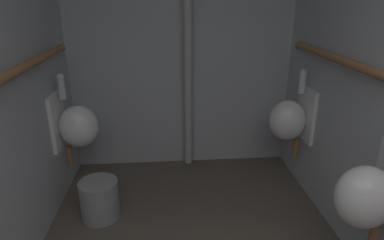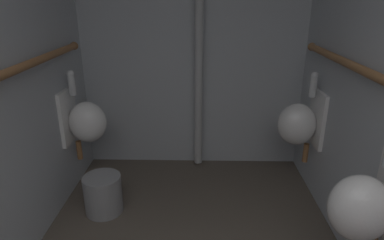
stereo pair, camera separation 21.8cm
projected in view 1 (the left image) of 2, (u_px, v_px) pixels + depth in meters
name	position (u px, v px, depth m)	size (l,w,h in m)	color
wall_back	(181.00, 26.00, 2.94)	(2.14, 0.06, 2.63)	#B1B6BB
urinal_left_mid	(76.00, 125.00, 2.61)	(0.32, 0.30, 0.76)	white
urinal_right_mid	(368.00, 195.00, 1.70)	(0.32, 0.30, 0.76)	white
urinal_right_far	(290.00, 119.00, 2.74)	(0.32, 0.30, 0.76)	white
standpipe_back_wall	(188.00, 27.00, 2.84)	(0.07, 0.07, 2.58)	#B2B2B2
waste_bin	(100.00, 199.00, 2.47)	(0.28, 0.28, 0.30)	gray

